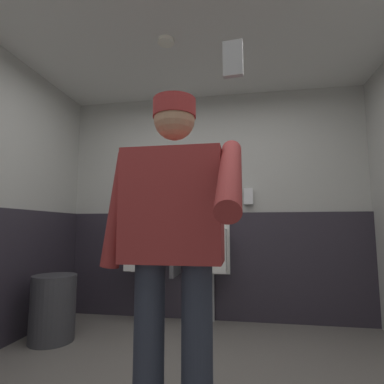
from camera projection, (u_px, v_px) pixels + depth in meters
wall_back at (213, 203)px, 3.53m from camera, size 4.02×0.12×2.59m
wainscot_band_back at (212, 265)px, 3.37m from camera, size 3.42×0.03×1.18m
downlight_far at (166, 42)px, 2.53m from camera, size 0.14×0.14×0.03m
urinal_left at (145, 248)px, 3.38m from camera, size 0.40×0.34×1.24m
urinal_middle at (211, 249)px, 3.25m from camera, size 0.40×0.34×1.24m
privacy_divider_panel at (176, 233)px, 3.27m from camera, size 0.04×0.40×0.90m
person at (173, 239)px, 1.38m from camera, size 0.68×0.60×1.63m
cell_phone at (233, 59)px, 0.91m from camera, size 0.06×0.03×0.11m
trash_bin at (53, 308)px, 2.71m from camera, size 0.39×0.39×0.58m
soap_dispenser at (248, 196)px, 3.37m from camera, size 0.10×0.07×0.18m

